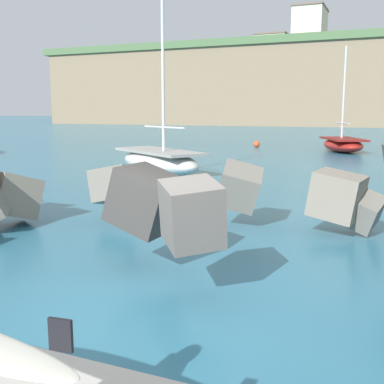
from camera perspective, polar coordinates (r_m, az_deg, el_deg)
ground_plane at (r=6.13m, az=-3.47°, el=-13.63°), size 400.00×400.00×0.00m
breakwater_jetty at (r=7.36m, az=12.73°, el=-1.01°), size 32.23×8.01×3.11m
boat_near_right at (r=18.54m, az=-3.99°, el=3.83°), size 5.03×4.12×6.71m
boat_mid_centre at (r=30.03m, az=17.74°, el=5.54°), size 3.50×4.86×6.23m
mooring_buoy_inner at (r=32.62m, az=7.80°, el=5.75°), size 0.44×0.44×0.44m
mooring_buoy_middle at (r=30.89m, az=18.20°, el=5.14°), size 0.44×0.44×0.44m
headland_bluff at (r=97.41m, az=18.68°, el=11.98°), size 109.86×43.83×14.15m
station_building_west at (r=89.85m, az=14.03°, el=18.91°), size 5.29×8.19×6.06m
station_building_central at (r=106.76m, az=9.67°, el=17.08°), size 6.84×6.86×4.35m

